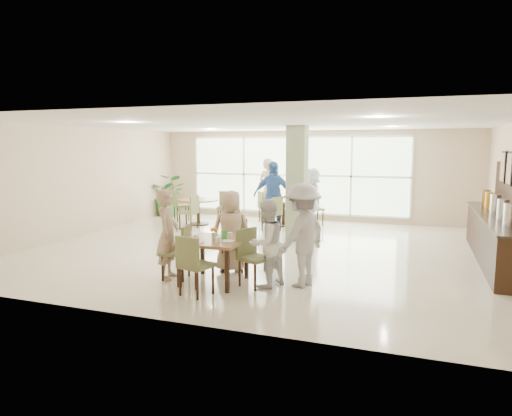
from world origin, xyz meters
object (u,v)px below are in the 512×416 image
(round_table_right, at_px, (283,207))
(adult_a, at_px, (273,196))
(adult_standing, at_px, (269,189))
(potted_plant, at_px, (169,195))
(teen_far, at_px, (231,231))
(teen_standing, at_px, (302,235))
(buffet_counter, at_px, (496,234))
(teen_left, at_px, (168,234))
(round_table_left, at_px, (198,205))
(main_table, at_px, (214,244))
(adult_b, at_px, (312,198))
(teen_right, at_px, (266,243))

(round_table_right, relative_size, adult_a, 0.54)
(round_table_right, bearing_deg, adult_standing, 133.14)
(potted_plant, distance_m, adult_a, 4.32)
(round_table_right, bearing_deg, teen_far, -84.52)
(potted_plant, bearing_deg, teen_standing, -45.02)
(round_table_right, relative_size, adult_standing, 0.53)
(buffet_counter, bearing_deg, adult_a, 160.86)
(teen_left, distance_m, teen_far, 1.17)
(teen_far, distance_m, teen_standing, 1.50)
(round_table_left, bearing_deg, adult_standing, 39.35)
(main_table, height_order, round_table_right, same)
(potted_plant, xyz_separation_m, teen_left, (3.79, -6.46, 0.09))
(main_table, bearing_deg, adult_b, 86.71)
(round_table_right, distance_m, teen_far, 5.13)
(potted_plant, bearing_deg, adult_standing, 3.20)
(potted_plant, bearing_deg, main_table, -54.14)
(main_table, bearing_deg, teen_standing, 13.40)
(main_table, distance_m, adult_standing, 6.74)
(adult_standing, bearing_deg, round_table_left, 60.11)
(teen_left, height_order, adult_b, adult_b)
(round_table_right, distance_m, buffet_counter, 5.84)
(main_table, distance_m, buffet_counter, 5.71)
(buffet_counter, relative_size, adult_b, 2.75)
(buffet_counter, relative_size, adult_a, 2.47)
(round_table_right, relative_size, teen_left, 0.65)
(teen_standing, bearing_deg, buffet_counter, 153.34)
(buffet_counter, distance_m, adult_standing, 6.83)
(main_table, bearing_deg, buffet_counter, 34.40)
(teen_right, height_order, teen_standing, teen_standing)
(potted_plant, relative_size, teen_right, 0.96)
(teen_standing, distance_m, adult_standing, 6.82)
(round_table_right, bearing_deg, teen_standing, -70.78)
(adult_a, distance_m, adult_b, 1.23)
(teen_left, bearing_deg, adult_a, -17.38)
(round_table_left, height_order, teen_left, teen_left)
(main_table, height_order, teen_far, teen_far)
(teen_left, xyz_separation_m, adult_a, (0.30, 5.09, 0.17))
(adult_b, bearing_deg, round_table_right, -110.71)
(teen_left, bearing_deg, adult_standing, -11.10)
(buffet_counter, height_order, teen_far, buffet_counter)
(adult_b, relative_size, adult_standing, 0.88)
(teen_far, bearing_deg, buffet_counter, -163.22)
(main_table, bearing_deg, adult_standing, 100.27)
(round_table_left, height_order, teen_right, teen_right)
(potted_plant, distance_m, adult_standing, 3.47)
(round_table_left, distance_m, potted_plant, 2.11)
(teen_far, height_order, adult_standing, adult_standing)
(adult_a, height_order, adult_b, adult_a)
(main_table, relative_size, teen_left, 0.65)
(teen_left, relative_size, adult_b, 0.92)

